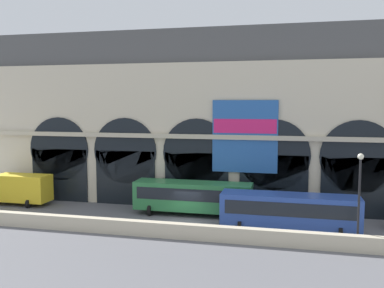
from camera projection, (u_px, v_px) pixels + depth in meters
The scene contains 7 objects.
ground_plane at pixel (184, 222), 36.95m from camera, with size 200.00×200.00×0.00m, color slate.
quay_parapet_wall at pixel (170, 230), 32.70m from camera, with size 90.00×0.70×1.18m, color beige.
station_building at pixel (203, 120), 43.56m from camera, with size 46.32×5.85×17.76m.
box_truck_west at pixel (16, 188), 43.37m from camera, with size 7.50×2.91×3.12m.
bus_center at pixel (193, 196), 39.21m from camera, with size 11.00×3.25×3.10m.
bus_mideast at pixel (289, 211), 33.99m from camera, with size 11.00×3.25×3.10m.
street_lamp_quayside at pixel (359, 188), 29.95m from camera, with size 0.44×0.44×6.90m.
Camera 1 is at (8.96, -34.97, 10.48)m, focal length 39.38 mm.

